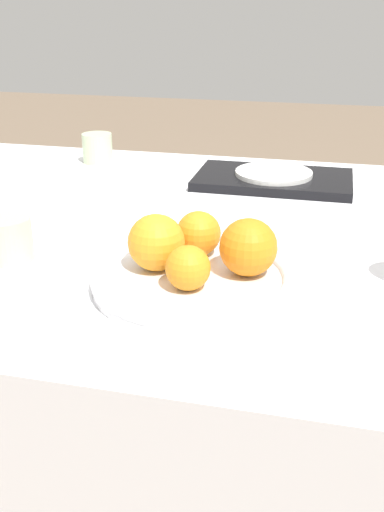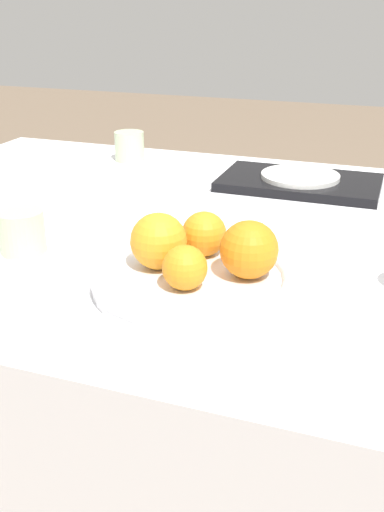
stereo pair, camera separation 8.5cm
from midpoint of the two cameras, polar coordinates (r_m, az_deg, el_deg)
name	(u,v)px [view 2 (the right image)]	position (r m, az deg, el deg)	size (l,w,h in m)	color
table	(204,389)	(1.29, 3.10, -12.60)	(1.51, 1.03, 0.74)	white
fruit_platter	(192,279)	(0.86, 2.81, -2.27)	(0.29, 0.29, 0.03)	silver
orange_0	(185,268)	(0.81, 2.29, -1.18)	(0.06, 0.06, 0.06)	orange
orange_1	(204,234)	(0.92, 3.80, 2.07)	(0.07, 0.07, 0.07)	orange
orange_2	(159,241)	(0.87, -0.43, 1.38)	(0.08, 0.08, 0.08)	orange
orange_3	(249,250)	(0.85, 8.31, 0.54)	(0.08, 0.08, 0.08)	orange
serving_tray	(300,183)	(1.36, 12.02, 6.83)	(0.35, 0.21, 0.02)	black
side_plate	(300,176)	(1.35, 12.07, 7.44)	(0.17, 0.17, 0.01)	silver
cup_1	(22,232)	(1.01, -13.60, 2.21)	(0.08, 0.08, 0.07)	#B7CC9E
cup_2	(129,146)	(1.55, -4.41, 10.36)	(0.07, 0.07, 0.07)	#B7CC9E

